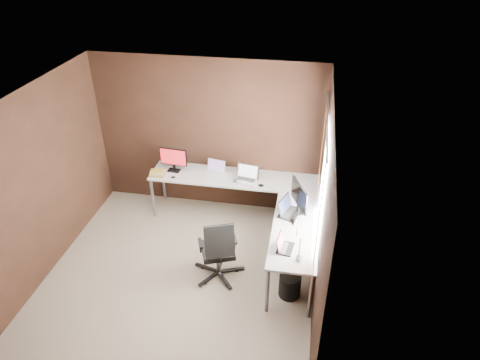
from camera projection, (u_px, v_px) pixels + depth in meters
name	position (u px, v px, depth m)	size (l,w,h in m)	color
room	(201.00, 198.00, 5.21)	(3.60, 3.60, 2.50)	gray
desk	(253.00, 198.00, 6.26)	(2.65, 2.25, 0.73)	white
drawer_pedestal	(292.00, 219.00, 6.47)	(0.42, 0.50, 0.60)	white
monitor_left	(173.00, 158.00, 6.73)	(0.44, 0.14, 0.39)	black
monitor_right	(299.00, 197.00, 5.77)	(0.24, 0.49, 0.43)	black
laptop_white	(215.00, 170.00, 6.76)	(0.33, 0.27, 0.20)	white
laptop_silver	(247.00, 177.00, 6.58)	(0.38, 0.30, 0.23)	silver
laptop_black_big	(288.00, 210.00, 5.84)	(0.35, 0.41, 0.23)	black
laptop_black_small	(283.00, 246.00, 5.23)	(0.22, 0.29, 0.18)	black
book_stack	(157.00, 173.00, 6.71)	(0.25, 0.22, 0.08)	#91724E
mouse_left	(173.00, 177.00, 6.64)	(0.07, 0.05, 0.03)	black
mouse_corner	(261.00, 185.00, 6.43)	(0.09, 0.06, 0.04)	black
desk_lamp	(295.00, 235.00, 4.96)	(0.18, 0.20, 0.52)	slate
office_chair	(218.00, 260.00, 5.72)	(0.54, 0.58, 0.97)	black
wastebasket	(290.00, 285.00, 5.50)	(0.28, 0.28, 0.33)	black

